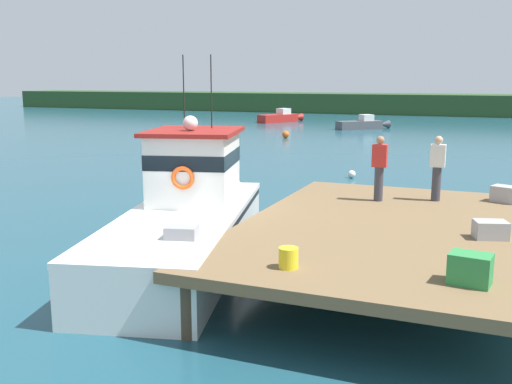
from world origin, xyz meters
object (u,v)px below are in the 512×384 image
(moored_boat_outer_mooring, at_px, (363,124))
(moored_boat_mid_harbor, at_px, (281,117))
(main_fishing_boat, at_px, (189,215))
(mooring_buoy_inshore, at_px, (286,134))
(crate_stack_mid_dock, at_px, (470,269))
(mooring_buoy_outer, at_px, (352,174))
(deckhand_by_the_boat, at_px, (379,167))
(deckhand_further_back, at_px, (437,167))
(bait_bucket, at_px, (288,258))
(crate_stack_near_edge, at_px, (505,194))
(crate_single_by_cleat, at_px, (490,230))

(moored_boat_outer_mooring, xyz_separation_m, moored_boat_mid_harbor, (-9.27, 5.24, 0.04))
(main_fishing_boat, xyz_separation_m, moored_boat_mid_harbor, (-13.01, 42.96, -0.55))
(moored_boat_mid_harbor, bearing_deg, mooring_buoy_inshore, -69.07)
(crate_stack_mid_dock, height_order, mooring_buoy_outer, crate_stack_mid_dock)
(moored_boat_outer_mooring, xyz_separation_m, mooring_buoy_outer, (4.80, -25.04, -0.26))
(main_fishing_boat, distance_m, moored_boat_outer_mooring, 37.91)
(mooring_buoy_outer, bearing_deg, deckhand_by_the_boat, -73.74)
(crate_stack_mid_dock, relative_size, mooring_buoy_inshore, 1.16)
(moored_boat_outer_mooring, bearing_deg, deckhand_further_back, -75.29)
(main_fishing_boat, height_order, deckhand_by_the_boat, main_fishing_boat)
(bait_bucket, bearing_deg, main_fishing_boat, 137.16)
(deckhand_further_back, bearing_deg, deckhand_by_the_boat, -157.55)
(crate_stack_near_edge, distance_m, crate_single_by_cleat, 3.77)
(deckhand_further_back, distance_m, mooring_buoy_inshore, 28.13)
(bait_bucket, bearing_deg, crate_single_by_cleat, 46.31)
(crate_stack_near_edge, relative_size, mooring_buoy_outer, 1.80)
(crate_stack_mid_dock, bearing_deg, bait_bucket, -173.79)
(main_fishing_boat, height_order, crate_stack_mid_dock, main_fishing_boat)
(crate_stack_mid_dock, distance_m, moored_boat_outer_mooring, 42.08)
(deckhand_further_back, distance_m, mooring_buoy_outer, 10.72)
(deckhand_further_back, height_order, moored_boat_outer_mooring, deckhand_further_back)
(main_fishing_boat, height_order, mooring_buoy_outer, main_fishing_boat)
(moored_boat_mid_harbor, bearing_deg, moored_boat_outer_mooring, -29.48)
(main_fishing_boat, bearing_deg, mooring_buoy_outer, 85.20)
(deckhand_by_the_boat, bearing_deg, deckhand_further_back, 22.45)
(main_fishing_boat, bearing_deg, deckhand_further_back, 29.56)
(crate_stack_near_edge, xyz_separation_m, crate_stack_mid_dock, (-0.56, -6.61, 0.03))
(moored_boat_outer_mooring, distance_m, moored_boat_mid_harbor, 10.65)
(bait_bucket, height_order, moored_boat_mid_harbor, bait_bucket)
(deckhand_by_the_boat, relative_size, mooring_buoy_inshore, 3.14)
(bait_bucket, xyz_separation_m, mooring_buoy_inshore, (-10.99, 31.49, -1.11))
(deckhand_by_the_boat, relative_size, mooring_buoy_outer, 4.88)
(crate_single_by_cleat, height_order, moored_boat_outer_mooring, crate_single_by_cleat)
(deckhand_further_back, xyz_separation_m, mooring_buoy_inshore, (-12.69, 25.04, -1.80))
(deckhand_further_back, relative_size, mooring_buoy_outer, 4.88)
(deckhand_by_the_boat, bearing_deg, mooring_buoy_inshore, 113.92)
(bait_bucket, height_order, deckhand_further_back, deckhand_further_back)
(bait_bucket, bearing_deg, mooring_buoy_outer, 99.21)
(main_fishing_boat, relative_size, mooring_buoy_outer, 29.75)
(bait_bucket, xyz_separation_m, moored_boat_mid_harbor, (-16.68, 46.37, -0.91))
(deckhand_by_the_boat, xyz_separation_m, deckhand_further_back, (1.34, 0.55, 0.00))
(mooring_buoy_inshore, bearing_deg, moored_boat_outer_mooring, 69.59)
(crate_stack_near_edge, relative_size, moored_boat_mid_harbor, 0.12)
(moored_boat_outer_mooring, distance_m, mooring_buoy_inshore, 10.28)
(deckhand_further_back, height_order, mooring_buoy_outer, deckhand_further_back)
(bait_bucket, distance_m, deckhand_further_back, 6.71)
(crate_single_by_cleat, distance_m, mooring_buoy_outer, 14.15)
(moored_boat_outer_mooring, xyz_separation_m, mooring_buoy_inshore, (-3.58, -9.63, -0.16))
(crate_stack_near_edge, height_order, deckhand_further_back, deckhand_further_back)
(mooring_buoy_outer, bearing_deg, bait_bucket, -80.79)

